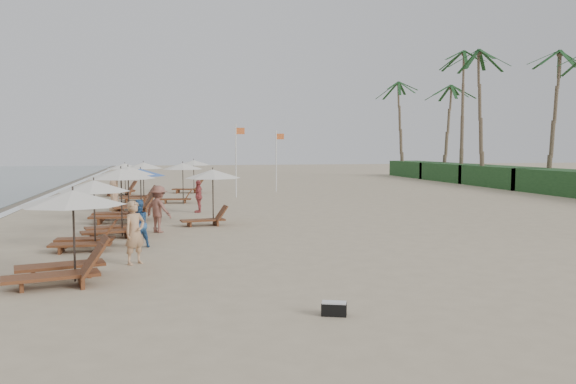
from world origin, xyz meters
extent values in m
plane|color=tan|center=(0.00, 0.00, 0.00)|extent=(160.00, 160.00, 0.00)
cube|color=white|center=(-11.20, 10.00, 0.01)|extent=(0.50, 140.00, 0.02)
cube|color=#193D1C|center=(22.00, 14.50, 0.80)|extent=(3.20, 8.00, 1.60)
cube|color=#193D1C|center=(22.00, 22.00, 0.80)|extent=(3.20, 8.00, 1.60)
cube|color=#193D1C|center=(22.00, 29.50, 0.80)|extent=(3.20, 8.00, 1.60)
cube|color=#193D1C|center=(22.00, 37.00, 0.80)|extent=(3.20, 8.00, 1.60)
cylinder|color=brown|center=(22.90, 18.00, 4.90)|extent=(0.36, 0.36, 9.80)
cylinder|color=brown|center=(21.10, 23.20, 5.30)|extent=(0.36, 0.36, 10.60)
cylinder|color=brown|center=(22.00, 28.40, 5.70)|extent=(0.36, 0.36, 11.40)
cylinder|color=brown|center=(22.90, 33.60, 4.50)|extent=(0.36, 0.36, 9.00)
cylinder|color=brown|center=(21.10, 38.80, 4.90)|extent=(0.36, 0.36, 9.80)
cylinder|color=black|center=(-5.98, -4.03, 1.03)|extent=(0.05, 0.05, 2.06)
cone|color=white|center=(-5.98, -4.03, 1.96)|extent=(2.39, 2.39, 0.35)
cylinder|color=black|center=(-6.01, 0.32, 1.02)|extent=(0.05, 0.05, 2.04)
cone|color=white|center=(-6.01, 0.32, 1.94)|extent=(2.15, 2.15, 0.35)
cylinder|color=black|center=(-5.38, 2.78, 1.15)|extent=(0.05, 0.05, 2.30)
cone|color=white|center=(-5.38, 2.78, 2.20)|extent=(2.38, 2.38, 0.35)
cylinder|color=black|center=(-5.37, 6.73, 1.12)|extent=(0.05, 0.05, 2.23)
cone|color=white|center=(-5.37, 6.73, 2.13)|extent=(2.16, 2.16, 0.35)
cylinder|color=black|center=(-5.02, 10.77, 0.99)|extent=(0.05, 0.05, 1.99)
cone|color=#3D64B6|center=(-5.02, 10.77, 1.89)|extent=(2.40, 2.40, 0.35)
cylinder|color=black|center=(-5.06, 15.82, 1.08)|extent=(0.05, 0.05, 2.16)
cone|color=white|center=(-5.06, 15.82, 2.06)|extent=(2.20, 2.20, 0.35)
cylinder|color=black|center=(-6.37, 20.28, 0.99)|extent=(0.05, 0.05, 1.98)
cone|color=white|center=(-6.37, 20.28, 1.88)|extent=(2.29, 2.29, 0.35)
cylinder|color=black|center=(-1.99, 5.09, 1.07)|extent=(0.05, 0.05, 2.15)
cone|color=white|center=(-1.99, 5.09, 2.05)|extent=(2.24, 2.24, 0.35)
cylinder|color=black|center=(-2.87, 14.57, 1.07)|extent=(0.05, 0.05, 2.15)
cone|color=white|center=(-2.87, 14.57, 2.05)|extent=(2.24, 2.24, 0.35)
cylinder|color=black|center=(-1.91, 21.57, 1.07)|extent=(0.05, 0.05, 2.15)
cone|color=white|center=(-1.91, 21.57, 2.05)|extent=(2.24, 2.24, 0.35)
imported|color=tan|center=(-4.70, -2.31, 0.85)|extent=(0.74, 0.71, 1.70)
imported|color=#2F5A8F|center=(-4.72, 0.23, 0.75)|extent=(0.91, 0.85, 1.50)
imported|color=brown|center=(-4.13, 3.35, 0.86)|extent=(1.25, 1.22, 1.72)
imported|color=#AF4646|center=(-2.31, 9.45, 0.78)|extent=(0.58, 0.98, 1.56)
imported|color=tan|center=(-6.25, 10.39, 0.79)|extent=(0.59, 0.82, 1.57)
cube|color=black|center=(-0.86, -7.91, 0.12)|extent=(0.52, 0.38, 0.23)
cube|color=silver|center=(-0.86, -7.91, 0.24)|extent=(0.49, 0.36, 0.04)
cylinder|color=silver|center=(0.46, 17.27, 2.25)|extent=(0.08, 0.08, 4.50)
cube|color=#D15C27|center=(0.74, 17.27, 4.10)|extent=(0.55, 0.02, 0.40)
cylinder|color=silver|center=(3.77, 21.16, 2.12)|extent=(0.08, 0.08, 4.25)
cube|color=#D15C27|center=(4.05, 21.16, 3.85)|extent=(0.55, 0.02, 0.40)
camera|label=1|loc=(-3.92, -17.88, 3.13)|focal=35.56mm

